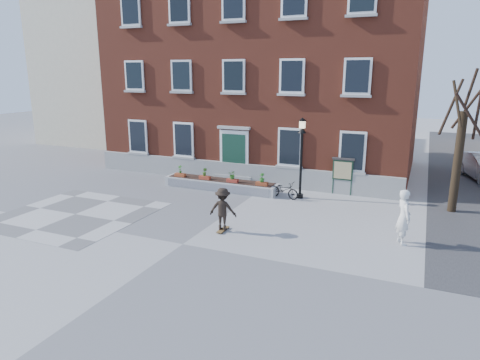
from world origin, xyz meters
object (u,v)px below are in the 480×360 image
at_px(bicycle, 284,190).
at_px(skateboarder, 223,209).
at_px(notice_board, 343,170).
at_px(lamp_post, 302,147).
at_px(bystander, 404,217).

distance_m(bicycle, skateboarder, 5.33).
bearing_deg(bicycle, notice_board, -40.78).
bearing_deg(notice_board, bicycle, -144.59).
relative_size(lamp_post, notice_board, 2.10).
bearing_deg(notice_board, skateboarder, -114.89).
xyz_separation_m(bicycle, bystander, (5.66, -3.81, 0.59)).
bearing_deg(bicycle, bystander, -110.12).
height_order(lamp_post, skateboarder, lamp_post).
relative_size(bicycle, notice_board, 0.85).
distance_m(bystander, skateboarder, 6.59).
bearing_deg(lamp_post, notice_board, 39.51).
height_order(bicycle, lamp_post, lamp_post).
height_order(bystander, lamp_post, lamp_post).
bearing_deg(skateboarder, notice_board, 65.11).
bearing_deg(lamp_post, bicycle, -156.48).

